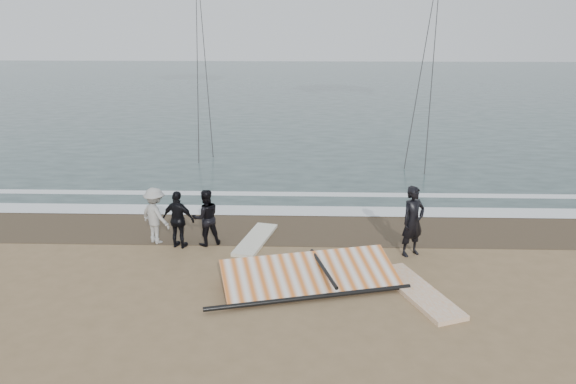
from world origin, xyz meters
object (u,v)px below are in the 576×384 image
object	(u,v)px
board_white	(418,292)
sail_rig	(307,275)
board_cream	(256,239)
man_main	(413,221)

from	to	relation	value
board_white	sail_rig	distance (m)	2.56
board_cream	sail_rig	distance (m)	2.84
man_main	board_white	distance (m)	2.34
board_cream	sail_rig	bearing A→B (deg)	-46.29
board_cream	sail_rig	size ratio (longest dim) A/B	0.50
board_white	sail_rig	bearing A→B (deg)	148.18
sail_rig	man_main	bearing A→B (deg)	31.73
man_main	board_cream	distance (m)	4.32
board_white	board_cream	xyz separation A→B (m)	(-3.95, 2.93, -0.01)
man_main	sail_rig	bearing A→B (deg)	-179.01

